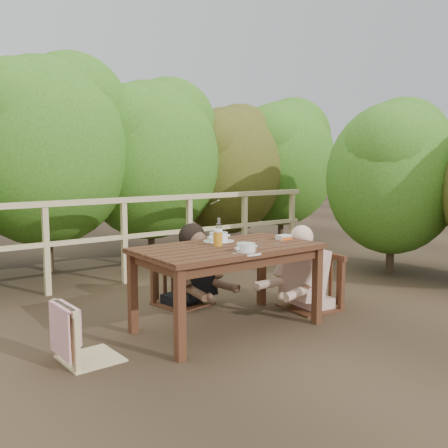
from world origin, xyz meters
TOP-DOWN VIEW (x-y plane):
  - ground at (0.00, 0.00)m, footprint 60.00×60.00m
  - table at (0.00, 0.00)m, footprint 1.53×0.86m
  - chair_left at (-1.21, 0.04)m, footprint 0.43×0.43m
  - chair_far at (0.08, 0.85)m, footprint 0.57×0.57m
  - chair_right at (1.01, -0.00)m, footprint 0.54×0.54m
  - woman at (0.08, 0.87)m, footprint 0.61×0.71m
  - diner_right at (1.04, -0.00)m, footprint 0.72×0.60m
  - railing at (0.00, 2.00)m, footprint 5.60×0.10m
  - hedge_row at (0.40, 3.20)m, footprint 6.60×1.60m
  - soup_near at (-0.06, -0.31)m, footprint 0.25×0.25m
  - soup_far at (0.09, 0.25)m, footprint 0.28×0.28m
  - bread_roll at (0.02, -0.27)m, footprint 0.12×0.09m
  - beer_glass at (-0.07, 0.05)m, footprint 0.08×0.08m
  - bottle at (0.00, 0.12)m, footprint 0.06×0.06m
  - tumbler at (0.12, -0.29)m, footprint 0.06×0.06m
  - butter_tub at (0.61, -0.04)m, footprint 0.13×0.10m

SIDE VIEW (x-z plane):
  - ground at x=0.00m, z-range 0.00..0.00m
  - table at x=0.00m, z-range 0.00..0.71m
  - chair_left at x=-1.21m, z-range 0.00..0.83m
  - chair_far at x=0.08m, z-range 0.00..0.98m
  - chair_right at x=1.01m, z-range 0.00..1.00m
  - railing at x=0.00m, z-range 0.00..1.01m
  - woman at x=0.08m, z-range 0.00..1.26m
  - diner_right at x=1.04m, z-range 0.00..1.36m
  - butter_tub at x=0.61m, z-range 0.71..0.76m
  - bread_roll at x=0.02m, z-range 0.71..0.77m
  - tumbler at x=0.12m, z-range 0.71..0.78m
  - soup_near at x=-0.06m, z-range 0.71..0.79m
  - soup_far at x=0.09m, z-range 0.71..0.80m
  - beer_glass at x=-0.07m, z-range 0.71..0.86m
  - bottle at x=0.00m, z-range 0.71..0.94m
  - hedge_row at x=0.40m, z-range 0.00..3.80m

